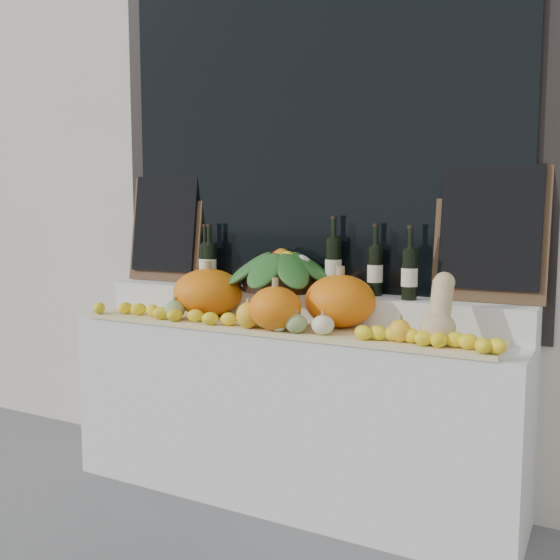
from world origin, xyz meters
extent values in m
cube|color=beige|center=(0.00, 2.25, 2.25)|extent=(7.00, 0.90, 4.50)
cube|color=black|center=(0.00, 1.80, 1.90)|extent=(2.40, 0.04, 2.10)
cube|color=black|center=(0.00, 1.77, 1.90)|extent=(2.20, 0.02, 2.00)
cube|color=silver|center=(0.00, 1.52, 0.44)|extent=(2.30, 0.55, 0.88)
cube|color=silver|center=(0.00, 1.68, 0.96)|extent=(2.30, 0.25, 0.16)
cube|color=tan|center=(0.00, 1.40, 0.89)|extent=(2.10, 0.32, 0.02)
ellipsoid|color=orange|center=(-0.45, 1.48, 1.03)|extent=(0.39, 0.39, 0.25)
ellipsoid|color=orange|center=(0.29, 1.51, 1.03)|extent=(0.41, 0.41, 0.25)
ellipsoid|color=orange|center=(0.05, 1.30, 1.01)|extent=(0.25, 0.25, 0.20)
ellipsoid|color=tan|center=(0.79, 1.35, 0.97)|extent=(0.15, 0.15, 0.13)
cylinder|color=tan|center=(0.79, 1.40, 1.08)|extent=(0.09, 0.14, 0.18)
sphere|color=tan|center=(0.79, 1.44, 1.15)|extent=(0.09, 0.09, 0.09)
ellipsoid|color=#2E651E|center=(0.17, 1.28, 0.95)|extent=(0.10, 0.10, 0.09)
cylinder|color=#948150|center=(0.17, 1.28, 1.00)|extent=(0.02, 0.02, 0.02)
ellipsoid|color=#2E651E|center=(-0.08, 1.31, 0.95)|extent=(0.09, 0.09, 0.08)
cylinder|color=#948150|center=(-0.08, 1.31, 1.00)|extent=(0.02, 0.02, 0.02)
ellipsoid|color=beige|center=(0.09, 1.28, 0.94)|extent=(0.08, 0.08, 0.06)
cylinder|color=#948150|center=(0.09, 1.28, 0.98)|extent=(0.02, 0.02, 0.02)
ellipsoid|color=yellow|center=(-0.08, 1.28, 0.97)|extent=(0.11, 0.11, 0.12)
cylinder|color=#948150|center=(-0.08, 1.28, 1.04)|extent=(0.02, 0.02, 0.02)
ellipsoid|color=beige|center=(0.29, 1.30, 0.95)|extent=(0.10, 0.10, 0.09)
cylinder|color=#948150|center=(0.29, 1.30, 1.00)|extent=(0.02, 0.02, 0.02)
ellipsoid|color=yellow|center=(0.64, 1.32, 0.95)|extent=(0.09, 0.09, 0.10)
cylinder|color=#948150|center=(0.64, 1.32, 1.01)|extent=(0.02, 0.02, 0.02)
ellipsoid|color=#2E651E|center=(-0.54, 1.31, 0.95)|extent=(0.11, 0.11, 0.10)
cylinder|color=#948150|center=(-0.54, 1.31, 1.01)|extent=(0.02, 0.02, 0.02)
cylinder|color=black|center=(-0.10, 1.66, 1.09)|extent=(0.41, 0.41, 0.10)
cylinder|color=black|center=(-0.60, 1.69, 1.15)|extent=(0.07, 0.07, 0.23)
cylinder|color=black|center=(-0.60, 1.69, 1.32)|extent=(0.03, 0.03, 0.10)
cylinder|color=beige|center=(-0.60, 1.69, 1.14)|extent=(0.08, 0.08, 0.08)
cylinder|color=black|center=(-0.60, 1.69, 1.37)|extent=(0.03, 0.03, 0.02)
cylinder|color=black|center=(-0.57, 1.68, 1.15)|extent=(0.07, 0.07, 0.23)
cylinder|color=black|center=(-0.57, 1.68, 1.32)|extent=(0.03, 0.03, 0.10)
cylinder|color=beige|center=(-0.57, 1.68, 1.14)|extent=(0.08, 0.08, 0.08)
cylinder|color=black|center=(-0.57, 1.68, 1.37)|extent=(0.03, 0.03, 0.02)
cylinder|color=black|center=(0.17, 1.70, 1.18)|extent=(0.08, 0.08, 0.27)
cylinder|color=black|center=(0.17, 1.70, 1.36)|extent=(0.03, 0.03, 0.10)
cylinder|color=beige|center=(0.17, 1.70, 1.17)|extent=(0.08, 0.08, 0.08)
cylinder|color=black|center=(0.17, 1.70, 1.42)|extent=(0.03, 0.03, 0.02)
cylinder|color=black|center=(0.39, 1.70, 1.16)|extent=(0.07, 0.07, 0.24)
cylinder|color=black|center=(0.39, 1.70, 1.33)|extent=(0.03, 0.03, 0.10)
cylinder|color=beige|center=(0.39, 1.70, 1.15)|extent=(0.08, 0.08, 0.08)
cylinder|color=black|center=(0.39, 1.70, 1.38)|extent=(0.03, 0.03, 0.02)
cylinder|color=black|center=(0.59, 1.63, 1.16)|extent=(0.07, 0.07, 0.23)
cylinder|color=black|center=(0.59, 1.63, 1.32)|extent=(0.03, 0.03, 0.10)
cylinder|color=beige|center=(0.59, 1.63, 1.15)|extent=(0.08, 0.08, 0.08)
cylinder|color=black|center=(0.59, 1.63, 1.38)|extent=(0.03, 0.03, 0.02)
cube|color=#4C331E|center=(-0.92, 1.75, 1.35)|extent=(0.50, 0.10, 0.62)
cube|color=black|center=(-0.92, 1.73, 1.38)|extent=(0.44, 0.10, 0.56)
cube|color=#4C331E|center=(0.92, 1.75, 1.35)|extent=(0.50, 0.10, 0.62)
cube|color=black|center=(0.92, 1.73, 1.38)|extent=(0.44, 0.10, 0.56)
camera|label=1|loc=(1.41, -1.19, 1.45)|focal=40.00mm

